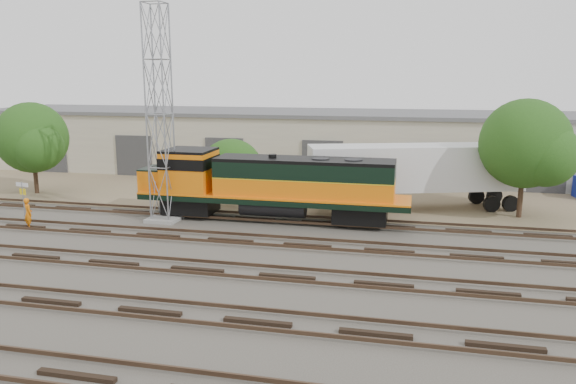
% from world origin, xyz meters
% --- Properties ---
extents(ground, '(140.00, 140.00, 0.00)m').
position_xyz_m(ground, '(0.00, 0.00, 0.00)').
color(ground, '#47423A').
rests_on(ground, ground).
extents(dirt_strip, '(80.00, 16.00, 0.02)m').
position_xyz_m(dirt_strip, '(0.00, 15.00, 0.01)').
color(dirt_strip, '#726047').
rests_on(dirt_strip, ground).
extents(tracks, '(80.00, 20.40, 0.28)m').
position_xyz_m(tracks, '(0.00, -3.00, 0.08)').
color(tracks, black).
rests_on(tracks, ground).
extents(warehouse, '(58.40, 10.40, 5.30)m').
position_xyz_m(warehouse, '(0.04, 22.98, 2.65)').
color(warehouse, beige).
rests_on(warehouse, ground).
extents(locomotive, '(15.78, 2.77, 3.79)m').
position_xyz_m(locomotive, '(0.81, 6.00, 2.20)').
color(locomotive, black).
rests_on(locomotive, tracks).
extents(signal_tower, '(1.80, 1.80, 12.19)m').
position_xyz_m(signal_tower, '(-5.14, 4.71, 5.94)').
color(signal_tower, gray).
rests_on(signal_tower, ground).
extents(sign_post, '(0.92, 0.22, 2.28)m').
position_xyz_m(sign_post, '(-13.13, 2.96, 1.59)').
color(sign_post, gray).
rests_on(sign_post, ground).
extents(worker, '(0.75, 0.71, 1.73)m').
position_xyz_m(worker, '(-11.68, 1.41, 0.87)').
color(worker, orange).
rests_on(worker, ground).
extents(semi_trailer, '(13.43, 6.65, 4.08)m').
position_xyz_m(semi_trailer, '(9.36, 10.88, 2.57)').
color(semi_trailer, silver).
rests_on(semi_trailer, ground).
extents(tree_west, '(5.22, 4.97, 6.50)m').
position_xyz_m(tree_west, '(-17.15, 9.61, 3.89)').
color(tree_west, '#382619').
rests_on(tree_west, ground).
extents(tree_mid, '(4.62, 4.40, 4.40)m').
position_xyz_m(tree_mid, '(-2.92, 11.00, 1.83)').
color(tree_mid, '#382619').
rests_on(tree_mid, ground).
extents(tree_east, '(5.48, 5.22, 7.04)m').
position_xyz_m(tree_east, '(15.48, 9.89, 4.30)').
color(tree_east, '#382619').
rests_on(tree_east, ground).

